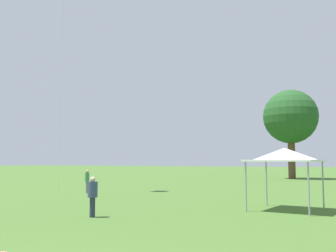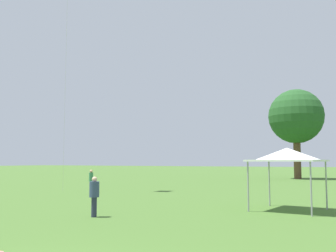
% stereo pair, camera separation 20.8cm
% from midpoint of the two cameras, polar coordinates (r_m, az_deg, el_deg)
% --- Properties ---
extents(person_standing_0, '(0.55, 0.55, 1.58)m').
position_cam_midpoint_polar(person_standing_0, '(16.00, -11.26, -9.56)').
color(person_standing_0, '#282D42').
rests_on(person_standing_0, ground).
extents(person_standing_3, '(0.37, 0.37, 1.59)m').
position_cam_midpoint_polar(person_standing_3, '(27.98, -11.87, -7.53)').
color(person_standing_3, slate).
rests_on(person_standing_3, ground).
extents(canopy_tent, '(3.29, 3.29, 2.79)m').
position_cam_midpoint_polar(canopy_tent, '(18.56, 16.25, -4.07)').
color(canopy_tent, white).
rests_on(canopy_tent, ground).
extents(distant_tree_0, '(6.77, 6.77, 11.17)m').
position_cam_midpoint_polar(distant_tree_0, '(51.70, 17.25, 1.25)').
color(distant_tree_0, brown).
rests_on(distant_tree_0, ground).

